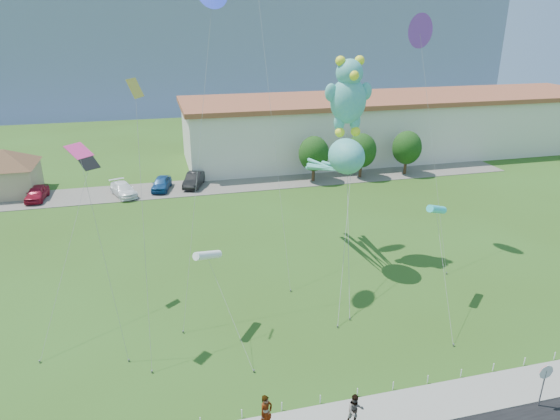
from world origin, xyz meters
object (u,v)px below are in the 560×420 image
(parked_car_white, at_px, (123,189))
(warehouse, at_px, (399,125))
(parked_car_blue, at_px, (161,183))
(teddy_bear_kite, at_px, (349,95))
(pedestrian_right, at_px, (355,410))
(octopus_kite, at_px, (340,161))
(pavilion, at_px, (5,167))
(pedestrian_left, at_px, (266,413))
(parked_car_black, at_px, (194,180))
(parked_car_red, at_px, (37,193))
(stop_sign, at_px, (545,376))

(parked_car_white, bearing_deg, warehouse, -4.95)
(parked_car_blue, xyz_separation_m, teddy_bear_kite, (13.84, -20.37, 12.12))
(pedestrian_right, height_order, octopus_kite, octopus_kite)
(parked_car_white, bearing_deg, pedestrian_right, -92.05)
(pavilion, relative_size, teddy_bear_kite, 0.59)
(parked_car_white, bearing_deg, pedestrian_left, -97.71)
(pavilion, xyz_separation_m, parked_car_blue, (16.36, -2.91, -2.22))
(warehouse, xyz_separation_m, teddy_bear_kite, (-19.80, -29.28, 8.80))
(parked_car_white, relative_size, parked_car_black, 1.01)
(parked_car_black, bearing_deg, teddy_bear_kite, -44.90)
(pedestrian_right, distance_m, octopus_kite, 18.81)
(pedestrian_right, xyz_separation_m, parked_car_red, (-20.71, 38.04, -0.15))
(parked_car_red, distance_m, octopus_kite, 34.47)
(parked_car_blue, distance_m, parked_car_black, 3.72)
(teddy_bear_kite, bearing_deg, parked_car_white, 132.84)
(pavilion, distance_m, stop_sign, 53.90)
(warehouse, xyz_separation_m, stop_sign, (-16.50, -48.21, -2.26))
(warehouse, distance_m, parked_car_black, 31.31)
(octopus_kite, height_order, teddy_bear_kite, teddy_bear_kite)
(warehouse, bearing_deg, stop_sign, -108.90)
(parked_car_white, xyz_separation_m, octopus_kite, (17.02, -20.66, 7.49))
(pavilion, xyz_separation_m, pedestrian_right, (24.09, -41.14, -2.07))
(parked_car_blue, distance_m, teddy_bear_kite, 27.45)
(pedestrian_right, bearing_deg, stop_sign, -1.26)
(pavilion, bearing_deg, parked_car_white, -17.79)
(warehouse, height_order, parked_car_blue, warehouse)
(stop_sign, xyz_separation_m, teddy_bear_kite, (-3.30, 18.92, 11.06))
(warehouse, xyz_separation_m, pedestrian_right, (-25.91, -47.14, -3.18))
(parked_car_blue, relative_size, teddy_bear_kite, 0.28)
(parked_car_black, bearing_deg, pedestrian_left, -71.06)
(parked_car_white, xyz_separation_m, teddy_bear_kite, (17.95, -19.35, 12.17))
(warehouse, xyz_separation_m, parked_car_red, (-46.63, -9.10, -3.33))
(warehouse, height_order, stop_sign, warehouse)
(octopus_kite, relative_size, teddy_bear_kite, 0.88)
(warehouse, bearing_deg, parked_car_black, -164.11)
(parked_car_white, relative_size, teddy_bear_kite, 0.31)
(stop_sign, relative_size, pedestrian_left, 1.34)
(pedestrian_left, height_order, parked_car_red, pedestrian_left)
(stop_sign, bearing_deg, pavilion, 128.44)
(pavilion, xyz_separation_m, stop_sign, (33.50, -42.21, -1.15))
(warehouse, relative_size, octopus_kite, 4.42)
(warehouse, relative_size, teddy_bear_kite, 3.89)
(parked_car_blue, bearing_deg, warehouse, 28.24)
(pedestrian_left, xyz_separation_m, pedestrian_right, (4.11, -0.80, -0.08))
(parked_car_white, bearing_deg, parked_car_blue, -5.79)
(pedestrian_right, xyz_separation_m, octopus_kite, (5.19, 16.55, 7.30))
(pedestrian_left, height_order, parked_car_black, pedestrian_left)
(parked_car_red, relative_size, parked_car_white, 0.90)
(warehouse, distance_m, teddy_bear_kite, 36.43)
(pedestrian_left, distance_m, pedestrian_right, 4.18)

